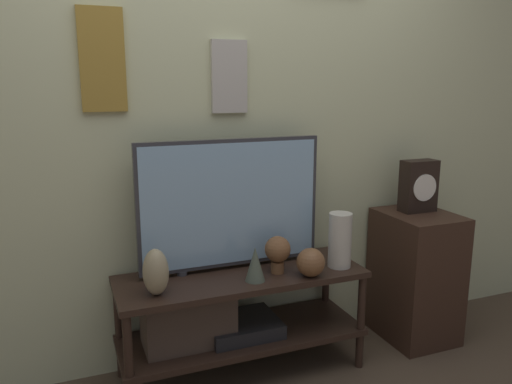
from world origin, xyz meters
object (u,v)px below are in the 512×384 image
vase_slim_bronze (255,264)px  mantel_clock (419,186)px  vase_urn_stoneware (156,272)px  vase_round_glass (311,262)px  television (231,204)px  decorative_bust (278,251)px  vase_tall_ceramic (340,240)px

vase_slim_bronze → mantel_clock: 1.09m
vase_urn_stoneware → vase_round_glass: (0.73, -0.06, -0.04)m
vase_urn_stoneware → vase_slim_bronze: size_ratio=1.28×
vase_round_glass → television: bearing=143.3°
television → decorative_bust: 0.33m
television → vase_round_glass: 0.48m
vase_urn_stoneware → vase_slim_bronze: bearing=-1.4°
vase_round_glass → vase_tall_ceramic: size_ratio=0.50×
vase_slim_bronze → mantel_clock: mantel_clock is taller
television → vase_tall_ceramic: size_ratio=3.30×
vase_slim_bronze → vase_round_glass: bearing=-9.2°
television → decorative_bust: size_ratio=4.99×
television → mantel_clock: size_ratio=3.18×
vase_tall_ceramic → vase_urn_stoneware: bearing=-179.6°
vase_urn_stoneware → vase_slim_bronze: 0.46m
vase_tall_ceramic → decorative_bust: bearing=173.4°
vase_tall_ceramic → vase_round_glass: bearing=-162.5°
vase_round_glass → vase_tall_ceramic: vase_tall_ceramic is taller
television → vase_urn_stoneware: bearing=-155.9°
decorative_bust → television: bearing=143.8°
television → vase_slim_bronze: 0.32m
vase_tall_ceramic → vase_slim_bronze: bearing=-177.8°
vase_round_glass → vase_tall_ceramic: (0.20, 0.06, 0.07)m
vase_slim_bronze → television: bearing=104.6°
decorative_bust → mantel_clock: mantel_clock is taller
television → mantel_clock: bearing=-2.8°
vase_round_glass → vase_tall_ceramic: bearing=17.5°
vase_slim_bronze → decorative_bust: size_ratio=0.89×
vase_slim_bronze → vase_round_glass: 0.27m
vase_slim_bronze → mantel_clock: bearing=7.8°
television → decorative_bust: (0.19, -0.14, -0.22)m
vase_urn_stoneware → vase_tall_ceramic: size_ratio=0.75×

